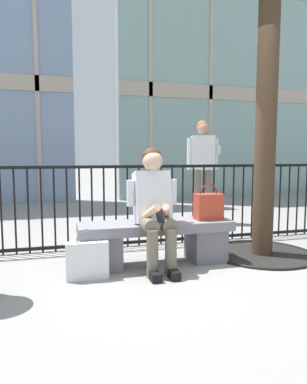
{
  "coord_description": "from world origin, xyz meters",
  "views": [
    {
      "loc": [
        -0.98,
        -3.42,
        1.13
      ],
      "look_at": [
        0.0,
        0.1,
        0.75
      ],
      "focal_mm": 32.63,
      "sensor_mm": 36.0,
      "label": 1
    }
  ],
  "objects_px": {
    "stone_bench": "(156,239)",
    "handbag_on_bench": "(208,206)",
    "bystander_at_railing": "(203,164)",
    "shopping_bag": "(87,260)",
    "seated_person_with_phone": "(154,204)"
  },
  "relations": [
    {
      "from": "handbag_on_bench",
      "to": "bystander_at_railing",
      "type": "height_order",
      "value": "bystander_at_railing"
    },
    {
      "from": "bystander_at_railing",
      "to": "stone_bench",
      "type": "bearing_deg",
      "value": -124.79
    },
    {
      "from": "handbag_on_bench",
      "to": "shopping_bag",
      "type": "bearing_deg",
      "value": -169.59
    },
    {
      "from": "bystander_at_railing",
      "to": "shopping_bag",
      "type": "bearing_deg",
      "value": -133.38
    },
    {
      "from": "seated_person_with_phone",
      "to": "shopping_bag",
      "type": "xyz_separation_m",
      "value": [
        -0.68,
        -0.12,
        -0.47
      ]
    },
    {
      "from": "shopping_bag",
      "to": "bystander_at_railing",
      "type": "relative_size",
      "value": 0.27
    },
    {
      "from": "seated_person_with_phone",
      "to": "bystander_at_railing",
      "type": "height_order",
      "value": "bystander_at_railing"
    },
    {
      "from": "handbag_on_bench",
      "to": "shopping_bag",
      "type": "distance_m",
      "value": 1.39
    },
    {
      "from": "seated_person_with_phone",
      "to": "bystander_at_railing",
      "type": "distance_m",
      "value": 2.56
    },
    {
      "from": "handbag_on_bench",
      "to": "shopping_bag",
      "type": "xyz_separation_m",
      "value": [
        -1.31,
        -0.24,
        -0.41
      ]
    },
    {
      "from": "handbag_on_bench",
      "to": "shopping_bag",
      "type": "height_order",
      "value": "handbag_on_bench"
    },
    {
      "from": "shopping_bag",
      "to": "seated_person_with_phone",
      "type": "bearing_deg",
      "value": 10.23
    },
    {
      "from": "stone_bench",
      "to": "handbag_on_bench",
      "type": "bearing_deg",
      "value": -0.99
    },
    {
      "from": "handbag_on_bench",
      "to": "bystander_at_railing",
      "type": "xyz_separation_m",
      "value": [
        0.79,
        1.98,
        0.41
      ]
    },
    {
      "from": "handbag_on_bench",
      "to": "seated_person_with_phone",
      "type": "bearing_deg",
      "value": -169.39
    }
  ]
}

